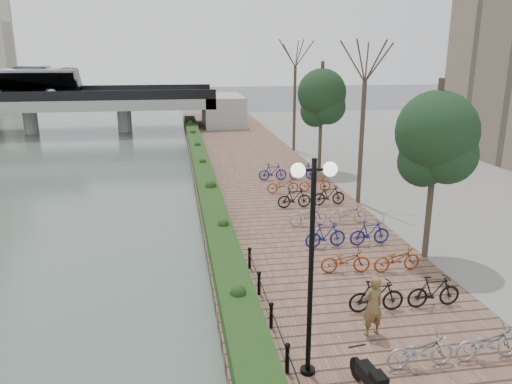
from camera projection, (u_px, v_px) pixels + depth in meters
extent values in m
cube|color=brown|center=(275.00, 202.00, 26.11)|extent=(8.00, 75.00, 0.50)
cube|color=#1B3714|center=(206.00, 183.00, 27.81)|extent=(1.10, 56.00, 0.60)
cylinder|color=black|center=(287.00, 359.00, 11.78)|extent=(0.10, 0.10, 0.70)
cylinder|color=black|center=(271.00, 317.00, 13.68)|extent=(0.10, 0.10, 0.70)
cylinder|color=black|center=(259.00, 284.00, 15.58)|extent=(0.10, 0.10, 0.70)
cylinder|color=black|center=(250.00, 259.00, 17.48)|extent=(0.10, 0.10, 0.70)
cylinder|color=black|center=(311.00, 272.00, 11.17)|extent=(0.12, 0.12, 5.20)
cylinder|color=black|center=(314.00, 170.00, 10.53)|extent=(0.70, 0.06, 0.06)
sphere|color=white|center=(298.00, 170.00, 10.47)|extent=(0.32, 0.32, 0.32)
sphere|color=white|center=(330.00, 169.00, 10.58)|extent=(0.32, 0.32, 0.32)
imported|color=brown|center=(373.00, 306.00, 13.24)|extent=(0.70, 0.54, 1.71)
imported|color=#98989C|center=(419.00, 348.00, 12.03)|extent=(0.60, 1.71, 0.90)
imported|color=black|center=(377.00, 296.00, 14.49)|extent=(0.47, 1.66, 1.00)
imported|color=#8D3814|center=(347.00, 262.00, 16.97)|extent=(0.60, 1.72, 0.90)
imported|color=navy|center=(325.00, 234.00, 19.43)|extent=(0.47, 1.66, 1.00)
imported|color=#98989C|center=(307.00, 215.00, 21.91)|extent=(0.60, 1.71, 0.90)
imported|color=black|center=(294.00, 197.00, 24.37)|extent=(0.47, 1.66, 1.00)
imported|color=#8D3814|center=(282.00, 185.00, 26.85)|extent=(0.60, 1.72, 0.90)
imported|color=navy|center=(273.00, 172.00, 29.31)|extent=(0.47, 1.66, 1.00)
imported|color=#98989C|center=(487.00, 342.00, 12.31)|extent=(0.60, 1.71, 0.90)
imported|color=black|center=(434.00, 292.00, 14.77)|extent=(0.47, 1.66, 1.00)
imported|color=#8D3814|center=(397.00, 259.00, 17.25)|extent=(0.60, 1.72, 0.90)
imported|color=navy|center=(369.00, 231.00, 19.71)|extent=(0.47, 1.66, 1.00)
imported|color=#98989C|center=(347.00, 212.00, 22.19)|extent=(0.60, 1.71, 0.90)
imported|color=black|center=(329.00, 195.00, 24.65)|extent=(0.47, 1.66, 1.00)
imported|color=#8D3814|center=(315.00, 183.00, 27.13)|extent=(0.60, 1.72, 0.90)
imported|color=navy|center=(303.00, 171.00, 29.59)|extent=(0.47, 1.66, 1.00)
cube|color=#A8A7A2|center=(28.00, 103.00, 48.55)|extent=(36.00, 8.00, 1.00)
cube|color=black|center=(15.00, 97.00, 44.58)|extent=(36.00, 0.15, 0.90)
cube|color=black|center=(37.00, 90.00, 51.99)|extent=(36.00, 0.15, 0.90)
cylinder|color=#A8A7A2|center=(31.00, 121.00, 49.02)|extent=(1.40, 1.40, 2.50)
cylinder|color=#A8A7A2|center=(124.00, 119.00, 50.41)|extent=(1.40, 1.40, 2.50)
imported|color=silver|center=(22.00, 82.00, 47.95)|extent=(2.52, 10.77, 3.00)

